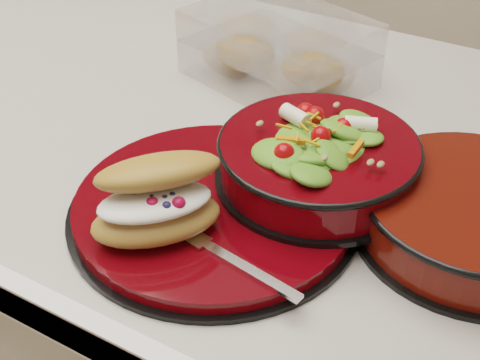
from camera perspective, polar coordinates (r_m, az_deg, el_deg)
The scene contains 7 objects.
island_counter at distance 1.17m, azimuth -0.42°, elevation -13.88°, with size 1.24×0.74×0.90m.
dinner_plate at distance 0.71m, azimuth -2.20°, elevation -2.34°, with size 0.31×0.31×0.02m.
salad_bowl at distance 0.71m, azimuth 6.73°, elevation 2.24°, with size 0.22×0.22×0.09m.
croissant at distance 0.64m, azimuth -6.95°, elevation -1.73°, with size 0.14×0.16×0.08m.
fork at distance 0.63m, azimuth -0.72°, elevation -6.81°, with size 0.15×0.04×0.00m.
pastry_box at distance 0.95m, azimuth 3.30°, elevation 10.93°, with size 0.27×0.23×0.09m.
extra_bowl at distance 0.71m, azimuth 19.46°, elevation -2.73°, with size 0.24×0.24×0.05m.
Camera 1 is at (0.38, -0.64, 1.35)m, focal length 50.00 mm.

